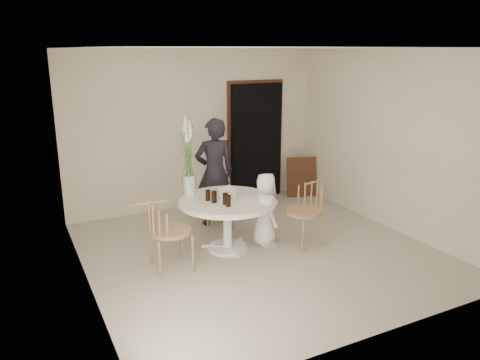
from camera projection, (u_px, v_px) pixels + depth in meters
name	position (u px, v px, depth m)	size (l,w,h in m)	color
ground	(258.00, 251.00, 6.46)	(4.50, 4.50, 0.00)	beige
room_shell	(260.00, 135.00, 6.02)	(4.50, 4.50, 4.50)	white
doorway	(256.00, 142.00, 8.56)	(1.00, 0.10, 2.10)	black
door_trim	(255.00, 138.00, 8.57)	(1.12, 0.03, 2.22)	brown
table	(227.00, 207.00, 6.35)	(1.33, 1.33, 0.73)	white
picture_frame	(302.00, 177.00, 8.80)	(0.56, 0.04, 0.74)	brown
chair_far	(215.00, 190.00, 7.33)	(0.53, 0.56, 0.85)	#A87A5B
chair_right	(311.00, 203.00, 6.60)	(0.59, 0.56, 0.91)	#A87A5B
chair_left	(160.00, 225.00, 5.75)	(0.57, 0.53, 0.92)	#A87A5B
girl	(215.00, 172.00, 7.24)	(0.62, 0.41, 1.69)	black
boy	(265.00, 210.00, 6.53)	(0.51, 0.33, 1.04)	white
birthday_cake	(228.00, 193.00, 6.37)	(0.27, 0.27, 0.18)	white
cola_tumbler_a	(225.00, 199.00, 6.09)	(0.07, 0.07, 0.15)	black
cola_tumbler_b	(228.00, 201.00, 6.01)	(0.07, 0.07, 0.15)	black
cola_tumbler_c	(214.00, 197.00, 6.16)	(0.07, 0.07, 0.16)	black
cola_tumbler_d	(208.00, 195.00, 6.24)	(0.07, 0.07, 0.15)	black
plate_stack	(266.00, 200.00, 6.22)	(0.20, 0.20, 0.05)	white
flower_vase	(188.00, 158.00, 6.33)	(0.15, 0.15, 1.13)	silver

